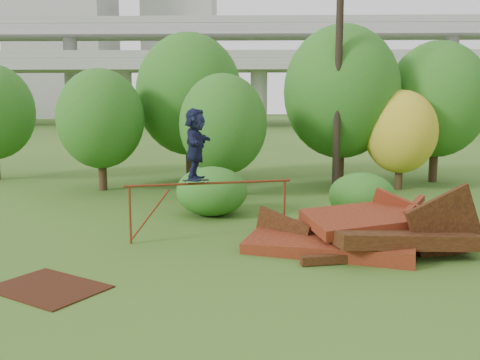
{
  "coord_description": "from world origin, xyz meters",
  "views": [
    {
      "loc": [
        -0.4,
        -11.58,
        3.66
      ],
      "look_at": [
        -0.8,
        2.0,
        1.6
      ],
      "focal_mm": 40.0,
      "sensor_mm": 36.0,
      "label": 1
    }
  ],
  "objects_px": {
    "skater": "(195,144)",
    "utility_pole": "(339,57)",
    "scrap_pile": "(361,235)",
    "flat_plate": "(48,288)"
  },
  "relations": [
    {
      "from": "skater",
      "to": "scrap_pile",
      "type": "bearing_deg",
      "value": -96.63
    },
    {
      "from": "scrap_pile",
      "to": "skater",
      "type": "height_order",
      "value": "skater"
    },
    {
      "from": "scrap_pile",
      "to": "flat_plate",
      "type": "relative_size",
      "value": 2.82
    },
    {
      "from": "scrap_pile",
      "to": "flat_plate",
      "type": "xyz_separation_m",
      "value": [
        -6.63,
        -2.96,
        -0.35
      ]
    },
    {
      "from": "skater",
      "to": "utility_pole",
      "type": "bearing_deg",
      "value": -28.99
    },
    {
      "from": "skater",
      "to": "utility_pole",
      "type": "height_order",
      "value": "utility_pole"
    },
    {
      "from": "scrap_pile",
      "to": "skater",
      "type": "bearing_deg",
      "value": 169.26
    },
    {
      "from": "flat_plate",
      "to": "utility_pole",
      "type": "xyz_separation_m",
      "value": [
        7.18,
        10.93,
        5.21
      ]
    },
    {
      "from": "scrap_pile",
      "to": "skater",
      "type": "xyz_separation_m",
      "value": [
        -4.14,
        0.78,
        2.15
      ]
    },
    {
      "from": "scrap_pile",
      "to": "utility_pole",
      "type": "height_order",
      "value": "utility_pole"
    }
  ]
}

